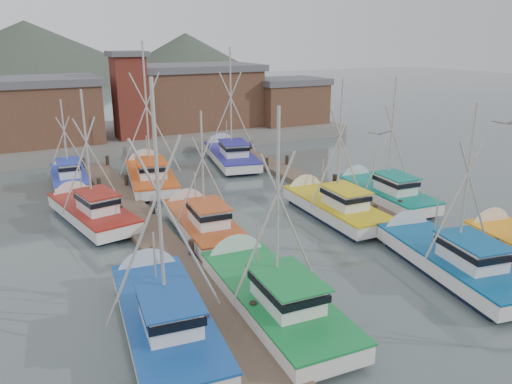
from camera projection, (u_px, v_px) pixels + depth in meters
name	position (u px, v px, depth m)	size (l,w,h in m)	color
ground	(345.00, 277.00, 24.15)	(260.00, 260.00, 0.00)	#4E5E5D
dock_left	(179.00, 269.00, 24.46)	(2.30, 46.00, 1.50)	brown
dock_right	(397.00, 222.00, 30.58)	(2.30, 46.00, 1.50)	brown
quay	(142.00, 135.00, 55.35)	(44.00, 16.00, 1.20)	gray
shed_left	(32.00, 110.00, 47.73)	(12.72, 8.48, 6.20)	brown
shed_center	(192.00, 95.00, 56.75)	(14.84, 9.54, 6.90)	brown
shed_right	(288.00, 100.00, 59.27)	(8.48, 6.36, 5.20)	brown
lookout_tower	(130.00, 95.00, 49.60)	(3.60, 3.60, 8.50)	maroon
boat_4	(268.00, 293.00, 21.19)	(3.94, 10.26, 9.65)	black
boat_5	(446.00, 257.00, 24.68)	(4.64, 10.16, 9.28)	black
boat_6	(162.00, 312.00, 19.75)	(4.37, 10.06, 10.75)	black
boat_8	(201.00, 222.00, 29.36)	(3.43, 9.16, 8.06)	black
boat_9	(330.00, 205.00, 32.25)	(3.87, 9.48, 9.64)	black
boat_10	(89.00, 210.00, 31.25)	(4.43, 9.49, 9.02)	black
boat_11	(381.00, 191.00, 35.09)	(3.81, 9.22, 9.41)	black
boat_12	(150.00, 175.00, 39.21)	(4.77, 10.50, 11.77)	black
boat_13	(230.00, 155.00, 45.81)	(5.16, 10.77, 11.25)	black
boat_14	(69.00, 177.00, 38.73)	(3.04, 8.10, 7.33)	black
gull_near	(507.00, 122.00, 16.78)	(1.55, 0.64, 0.24)	gray
gull_far	(380.00, 133.00, 27.36)	(1.55, 0.65, 0.24)	gray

